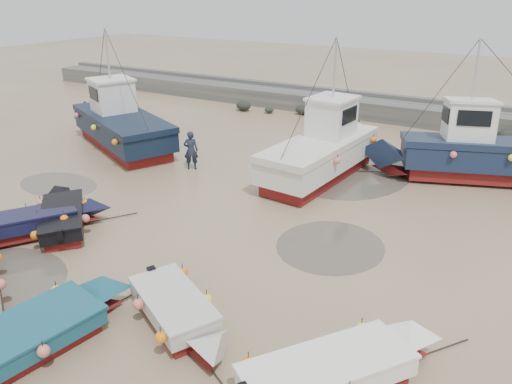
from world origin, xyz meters
TOP-DOWN VIEW (x-y plane):
  - ground at (0.00, 0.00)m, footprint 120.00×120.00m
  - seawall at (0.05, 21.99)m, footprint 60.00×4.92m
  - puddle_a at (-4.01, -3.05)m, footprint 4.24×4.24m
  - puddle_b at (3.93, 3.92)m, footprint 3.69×3.69m
  - puddle_c at (-8.89, 3.02)m, footprint 4.04×4.04m
  - puddle_d at (1.89, 11.10)m, footprint 5.68×5.68m
  - dinghy_1 at (-5.77, -0.95)m, footprint 4.33×6.09m
  - dinghy_2 at (-0.29, -4.55)m, footprint 2.51×5.95m
  - dinghy_3 at (6.66, -2.02)m, footprint 4.18×5.40m
  - dinghy_4 at (-5.20, 0.33)m, footprint 4.81×4.38m
  - dinghy_5 at (2.30, -2.27)m, footprint 4.90×3.12m
  - cabin_boat_0 at (-10.79, 8.85)m, footprint 10.91×6.60m
  - cabin_boat_1 at (0.99, 10.29)m, footprint 3.48×10.53m
  - cabin_boat_2 at (6.99, 13.19)m, footprint 10.52×5.54m
  - person at (-4.93, 7.72)m, footprint 0.83×0.75m

SIDE VIEW (x-z plane):
  - ground at x=0.00m, z-range 0.00..0.00m
  - person at x=-4.93m, z-range -0.95..0.95m
  - puddle_a at x=-4.01m, z-range 0.00..0.01m
  - puddle_b at x=3.93m, z-range 0.00..0.01m
  - puddle_c at x=-8.89m, z-range 0.00..0.01m
  - puddle_d at x=1.89m, z-range 0.00..0.01m
  - dinghy_1 at x=-5.77m, z-range -0.18..1.25m
  - dinghy_3 at x=6.66m, z-range -0.17..1.26m
  - dinghy_2 at x=-0.29m, z-range -0.17..1.26m
  - dinghy_4 at x=-5.20m, z-range -0.16..1.26m
  - dinghy_5 at x=2.30m, z-range -0.15..1.28m
  - seawall at x=0.05m, z-range -0.12..1.38m
  - cabin_boat_0 at x=-10.79m, z-range -1.81..4.41m
  - cabin_boat_2 at x=6.99m, z-range -1.79..4.43m
  - cabin_boat_1 at x=0.99m, z-range -1.78..4.44m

